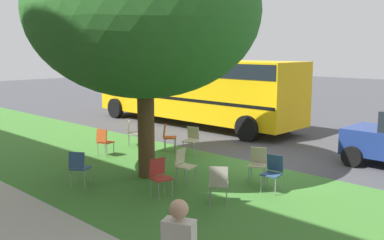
{
  "coord_description": "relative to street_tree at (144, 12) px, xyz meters",
  "views": [
    {
      "loc": [
        -7.11,
        10.5,
        3.32
      ],
      "look_at": [
        1.52,
        1.48,
        1.28
      ],
      "focal_mm": 40.31,
      "sensor_mm": 36.0,
      "label": 1
    }
  ],
  "objects": [
    {
      "name": "chair_3",
      "position": [
        1.79,
        -2.44,
        -3.73
      ],
      "size": [
        0.59,
        0.59,
        0.88
      ],
      "color": "#C64C1E",
      "rests_on": "ground"
    },
    {
      "name": "chair_9",
      "position": [
        -2.39,
        -1.65,
        -3.73
      ],
      "size": [
        0.55,
        0.56,
        0.88
      ],
      "color": "beige",
      "rests_on": "ground"
    },
    {
      "name": "chair_8",
      "position": [
        2.65,
        -0.5,
        -3.73
      ],
      "size": [
        0.5,
        0.51,
        0.88
      ],
      "color": "#C64C1E",
      "rests_on": "ground"
    },
    {
      "name": "street_tree",
      "position": [
        0.0,
        0.0,
        0.0
      ],
      "size": [
        5.85,
        5.85,
        6.42
      ],
      "color": "brown",
      "rests_on": "ground"
    },
    {
      "name": "grass_verge",
      "position": [
        -1.39,
        -0.14,
        -4.24
      ],
      "size": [
        48.0,
        6.0,
        0.01
      ],
      "primitive_type": "cube",
      "color": "#3D752D",
      "rests_on": "ground"
    },
    {
      "name": "chair_6",
      "position": [
        -1.12,
        -0.26,
        -3.73
      ],
      "size": [
        0.49,
        0.48,
        0.88
      ],
      "color": "beige",
      "rests_on": "ground"
    },
    {
      "name": "chair_5",
      "position": [
        3.2,
        -2.03,
        -3.73
      ],
      "size": [
        0.59,
        0.59,
        0.88
      ],
      "color": "#ADA393",
      "rests_on": "ground"
    },
    {
      "name": "ground",
      "position": [
        -1.39,
        -3.34,
        -4.25
      ],
      "size": [
        80.0,
        80.0,
        0.0
      ],
      "primitive_type": "plane",
      "color": "#424247"
    },
    {
      "name": "chair_1",
      "position": [
        0.57,
        1.69,
        -3.73
      ],
      "size": [
        0.57,
        0.58,
        0.88
      ],
      "color": "#335184",
      "rests_on": "ground"
    },
    {
      "name": "chair_4",
      "position": [
        0.85,
        -2.61,
        -3.73
      ],
      "size": [
        0.51,
        0.52,
        0.88
      ],
      "color": "beige",
      "rests_on": "ground"
    },
    {
      "name": "chair_0",
      "position": [
        -2.76,
        0.32,
        -3.73
      ],
      "size": [
        0.58,
        0.59,
        0.88
      ],
      "color": "#ADA393",
      "rests_on": "ground"
    },
    {
      "name": "school_bus",
      "position": [
        4.75,
        -6.7,
        -2.49
      ],
      "size": [
        10.4,
        2.8,
        2.88
      ],
      "color": "yellow",
      "rests_on": "ground"
    },
    {
      "name": "chair_2",
      "position": [
        -3.11,
        -1.24,
        -3.73
      ],
      "size": [
        0.47,
        0.48,
        0.88
      ],
      "color": "#335184",
      "rests_on": "ground"
    },
    {
      "name": "chair_7",
      "position": [
        -1.43,
        0.82,
        -3.73
      ],
      "size": [
        0.49,
        0.49,
        0.88
      ],
      "color": "#B7332D",
      "rests_on": "ground"
    }
  ]
}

